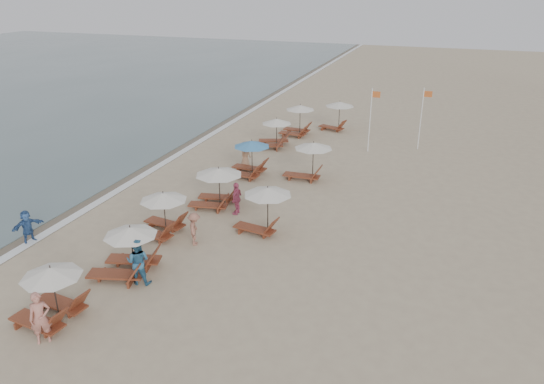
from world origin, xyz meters
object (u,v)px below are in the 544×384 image
(lounger_station_6, at_px, (297,121))
(beachgoer_mid_b, at_px, (195,229))
(lounger_station_5, at_px, (273,134))
(lounger_station_2, at_px, (160,214))
(lounger_station_3, at_px, (215,186))
(waterline_walker, at_px, (27,226))
(flag_pole_near, at_px, (371,117))
(beachgoer_far_b, at_px, (245,154))
(beachgoer_mid_a, at_px, (138,261))
(beachgoer_far_a, at_px, (237,198))
(beachgoer_near, at_px, (40,318))
(inland_station_0, at_px, (262,206))
(lounger_station_1, at_px, (126,253))
(inland_station_2, at_px, (336,113))
(lounger_station_4, at_px, (248,160))
(inland_station_1, at_px, (308,159))
(lounger_station_0, at_px, (49,296))

(lounger_station_6, distance_m, beachgoer_mid_b, 18.11)
(lounger_station_5, distance_m, lounger_station_6, 3.45)
(lounger_station_2, height_order, lounger_station_3, lounger_station_3)
(waterline_walker, bearing_deg, flag_pole_near, -9.17)
(beachgoer_far_b, bearing_deg, beachgoer_mid_a, -163.79)
(beachgoer_far_a, bearing_deg, lounger_station_5, -169.78)
(beachgoer_near, bearing_deg, inland_station_0, 24.30)
(lounger_station_3, relative_size, beachgoer_far_b, 1.62)
(lounger_station_1, bearing_deg, lounger_station_5, 90.73)
(flag_pole_near, bearing_deg, inland_station_2, 126.89)
(waterline_walker, bearing_deg, beachgoer_mid_b, -48.08)
(lounger_station_3, bearing_deg, lounger_station_4, 91.65)
(lounger_station_4, height_order, inland_station_0, inland_station_0)
(beachgoer_mid_b, bearing_deg, beachgoer_mid_a, 146.75)
(lounger_station_5, relative_size, inland_station_1, 0.94)
(lounger_station_2, distance_m, beachgoer_far_a, 4.04)
(lounger_station_2, relative_size, inland_station_2, 0.96)
(lounger_station_3, relative_size, waterline_walker, 1.81)
(inland_station_1, height_order, inland_station_2, same)
(lounger_station_2, relative_size, beachgoer_far_b, 1.54)
(beachgoer_near, xyz_separation_m, beachgoer_far_a, (1.99, 11.21, -0.07))
(lounger_station_5, height_order, beachgoer_far_b, lounger_station_5)
(lounger_station_4, distance_m, lounger_station_6, 9.26)
(inland_station_1, relative_size, inland_station_2, 1.04)
(beachgoer_mid_b, bearing_deg, waterline_walker, 83.42)
(lounger_station_4, xyz_separation_m, flag_pole_near, (5.99, 7.15, 1.40))
(lounger_station_6, bearing_deg, lounger_station_3, -90.16)
(beachgoer_mid_b, bearing_deg, beachgoer_far_b, -14.25)
(inland_station_0, bearing_deg, lounger_station_5, 107.55)
(beachgoer_far_b, distance_m, waterline_walker, 13.56)
(beachgoer_near, bearing_deg, flag_pole_near, 31.08)
(lounger_station_0, xyz_separation_m, lounger_station_6, (1.17, 24.67, 0.12))
(lounger_station_0, relative_size, lounger_station_2, 0.98)
(inland_station_2, bearing_deg, lounger_station_1, -97.09)
(lounger_station_1, xyz_separation_m, lounger_station_5, (-0.23, 17.82, -0.00))
(beachgoer_near, xyz_separation_m, beachgoer_far_b, (-0.26, 17.80, -0.07))
(beachgoer_mid_a, bearing_deg, inland_station_2, -107.70)
(lounger_station_2, distance_m, beachgoer_near, 7.99)
(lounger_station_4, relative_size, flag_pole_near, 0.61)
(beachgoer_far_a, relative_size, beachgoer_far_b, 0.99)
(beachgoer_far_b, bearing_deg, lounger_station_4, -141.40)
(beachgoer_far_a, distance_m, waterline_walker, 9.61)
(lounger_station_0, relative_size, flag_pole_near, 0.59)
(beachgoer_far_a, distance_m, flag_pole_near, 13.24)
(lounger_station_2, distance_m, waterline_walker, 5.83)
(lounger_station_4, relative_size, beachgoer_mid_a, 1.40)
(lounger_station_1, xyz_separation_m, inland_station_1, (3.83, 12.51, 0.35))
(inland_station_0, bearing_deg, beachgoer_mid_a, -117.74)
(lounger_station_0, xyz_separation_m, beachgoer_near, (0.54, -1.02, -0.06))
(lounger_station_6, distance_m, beachgoer_far_a, 14.55)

